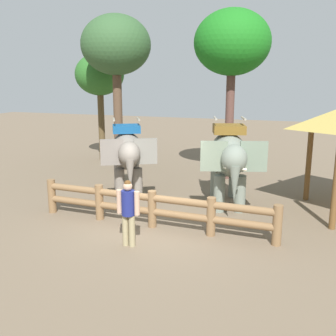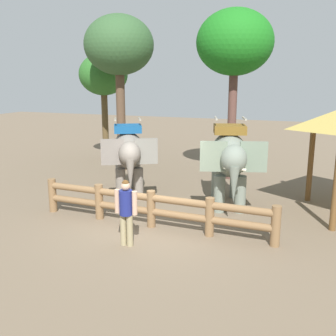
{
  "view_description": "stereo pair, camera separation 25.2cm",
  "coord_description": "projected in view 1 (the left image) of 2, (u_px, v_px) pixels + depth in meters",
  "views": [
    {
      "loc": [
        3.76,
        -9.4,
        4.09
      ],
      "look_at": [
        0.0,
        1.55,
        1.4
      ],
      "focal_mm": 41.47,
      "sensor_mm": 36.0,
      "label": 1
    },
    {
      "loc": [
        3.99,
        -9.31,
        4.09
      ],
      "look_at": [
        0.0,
        1.55,
        1.4
      ],
      "focal_mm": 41.47,
      "sensor_mm": 36.0,
      "label": 2
    }
  ],
  "objects": [
    {
      "name": "log_fence",
      "position": [
        152.0,
        206.0,
        10.8
      ],
      "size": [
        7.02,
        0.5,
        1.05
      ],
      "color": "brown",
      "rests_on": "ground"
    },
    {
      "name": "tree_back_center",
      "position": [
        100.0,
        76.0,
        19.07
      ],
      "size": [
        2.4,
        2.4,
        5.28
      ],
      "color": "brown",
      "rests_on": "ground"
    },
    {
      "name": "elephant_center",
      "position": [
        229.0,
        157.0,
        12.37
      ],
      "size": [
        2.27,
        3.44,
        2.88
      ],
      "color": "slate",
      "rests_on": "ground"
    },
    {
      "name": "ground_plane",
      "position": [
        150.0,
        229.0,
        10.77
      ],
      "size": [
        60.0,
        60.0,
        0.0
      ],
      "primitive_type": "plane",
      "color": "brown"
    },
    {
      "name": "tourist_woman_in_black",
      "position": [
        128.0,
        208.0,
        9.48
      ],
      "size": [
        0.6,
        0.33,
        1.69
      ],
      "color": "#9B8D66",
      "rests_on": "ground"
    },
    {
      "name": "elephant_near_left",
      "position": [
        127.0,
        153.0,
        13.54
      ],
      "size": [
        2.53,
        3.19,
        2.73
      ],
      "color": "gray",
      "rests_on": "ground"
    },
    {
      "name": "tree_far_right",
      "position": [
        116.0,
        47.0,
        16.52
      ],
      "size": [
        2.98,
        2.98,
        6.74
      ],
      "color": "brown",
      "rests_on": "ground"
    },
    {
      "name": "tree_far_left",
      "position": [
        232.0,
        44.0,
        15.04
      ],
      "size": [
        2.99,
        2.99,
        6.71
      ],
      "color": "brown",
      "rests_on": "ground"
    }
  ]
}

